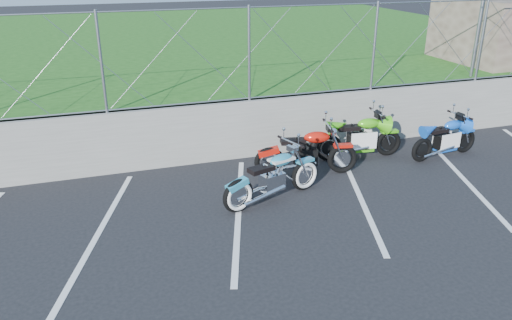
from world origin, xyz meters
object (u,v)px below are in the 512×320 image
object	(u,v)px
sportbike_blue	(446,139)
sportbike_green	(360,139)
cruiser_turquoise	(274,178)
naked_orange	(308,154)

from	to	relation	value
sportbike_blue	sportbike_green	bearing A→B (deg)	156.22
cruiser_turquoise	sportbike_blue	size ratio (longest dim) A/B	1.14
sportbike_green	sportbike_blue	distance (m)	1.93
cruiser_turquoise	sportbike_green	xyz separation A→B (m)	(2.55, 1.37, 0.02)
sportbike_blue	cruiser_turquoise	bearing A→B (deg)	-176.81
cruiser_turquoise	naked_orange	world-z (taller)	cruiser_turquoise
naked_orange	sportbike_green	size ratio (longest dim) A/B	1.05
sportbike_green	sportbike_blue	bearing A→B (deg)	-10.19
cruiser_turquoise	naked_orange	size ratio (longest dim) A/B	0.99
naked_orange	sportbike_blue	bearing A→B (deg)	11.27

